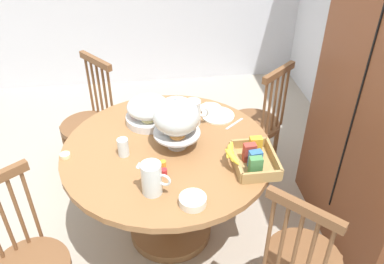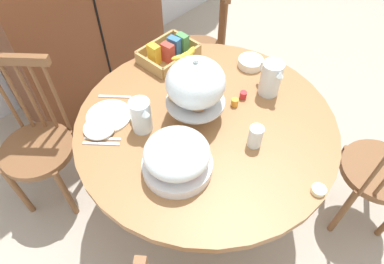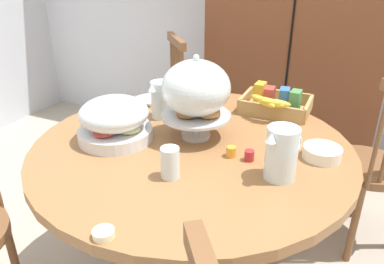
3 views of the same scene
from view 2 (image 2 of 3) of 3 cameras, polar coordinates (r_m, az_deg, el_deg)
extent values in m
plane|color=#A89E8E|center=(2.23, 7.08, -11.66)|extent=(10.00, 10.00, 0.00)
cylinder|color=olive|center=(1.64, 2.37, 1.51)|extent=(1.27, 1.27, 0.04)
cylinder|color=brown|center=(1.90, 2.05, -5.24)|extent=(0.14, 0.14, 0.63)
cylinder|color=brown|center=(2.20, 1.79, -10.55)|extent=(0.56, 0.56, 0.06)
cylinder|color=brown|center=(2.05, 29.22, -5.73)|extent=(0.40, 0.40, 0.04)
cylinder|color=brown|center=(2.35, 29.49, -6.23)|extent=(0.04, 0.04, 0.45)
cylinder|color=brown|center=(2.24, 23.01, -5.97)|extent=(0.04, 0.04, 0.45)
cylinder|color=brown|center=(2.10, 24.24, -12.25)|extent=(0.04, 0.04, 0.45)
cylinder|color=brown|center=(1.73, 29.20, -5.30)|extent=(0.02, 0.02, 0.48)
cylinder|color=brown|center=(2.52, 1.08, 13.34)|extent=(0.40, 0.40, 0.04)
cylinder|color=brown|center=(2.76, -2.05, 11.25)|extent=(0.04, 0.04, 0.45)
cylinder|color=brown|center=(2.55, -2.06, 7.34)|extent=(0.04, 0.04, 0.45)
cylinder|color=brown|center=(2.77, 3.86, 11.32)|extent=(0.04, 0.04, 0.45)
cylinder|color=brown|center=(2.56, 4.28, 7.42)|extent=(0.04, 0.04, 0.45)
cylinder|color=brown|center=(2.51, 4.92, 19.66)|extent=(0.02, 0.02, 0.48)
cylinder|color=brown|center=(2.45, 5.05, 18.84)|extent=(0.02, 0.02, 0.48)
cylinder|color=brown|center=(2.39, 5.20, 17.97)|extent=(0.02, 0.02, 0.48)
cylinder|color=brown|center=(2.33, 5.34, 17.07)|extent=(0.02, 0.02, 0.48)
cylinder|color=brown|center=(2.28, 5.49, 16.12)|extent=(0.02, 0.02, 0.48)
cylinder|color=brown|center=(2.06, -24.84, -2.80)|extent=(0.40, 0.40, 0.04)
cylinder|color=brown|center=(2.23, -27.36, -8.99)|extent=(0.04, 0.04, 0.45)
cylinder|color=brown|center=(2.11, -20.59, -9.75)|extent=(0.04, 0.04, 0.45)
cylinder|color=brown|center=(2.36, -25.07, -3.27)|extent=(0.04, 0.04, 0.45)
cylinder|color=brown|center=(2.25, -18.68, -3.67)|extent=(0.04, 0.04, 0.45)
cylinder|color=brown|center=(2.06, -29.09, 5.05)|extent=(0.02, 0.02, 0.48)
cylinder|color=brown|center=(2.03, -27.39, 5.07)|extent=(0.02, 0.02, 0.48)
cylinder|color=brown|center=(1.99, -25.62, 5.08)|extent=(0.02, 0.02, 0.48)
cylinder|color=brown|center=(1.96, -23.79, 5.10)|extent=(0.02, 0.02, 0.48)
cylinder|color=brown|center=(1.93, -21.91, 5.11)|extent=(0.02, 0.02, 0.48)
cube|color=brown|center=(1.84, -28.34, 10.80)|extent=(0.26, 0.30, 0.05)
cylinder|color=silver|center=(1.64, 0.54, 3.04)|extent=(0.12, 0.12, 0.02)
cylinder|color=silver|center=(1.61, 0.55, 3.94)|extent=(0.03, 0.03, 0.09)
cylinder|color=silver|center=(1.58, 0.57, 5.24)|extent=(0.28, 0.28, 0.01)
torus|color=#B27033|center=(1.59, 1.95, 6.81)|extent=(0.10, 0.10, 0.03)
torus|color=#D19347|center=(1.57, -2.32, 6.32)|extent=(0.10, 0.10, 0.03)
torus|color=#935628|center=(1.53, 1.02, 4.86)|extent=(0.10, 0.10, 0.03)
ellipsoid|color=silver|center=(1.50, 0.60, 8.41)|extent=(0.27, 0.27, 0.22)
sphere|color=silver|center=(1.42, 0.64, 12.04)|extent=(0.02, 0.02, 0.02)
cylinder|color=silver|center=(1.43, -2.49, -5.74)|extent=(0.30, 0.30, 0.05)
ellipsoid|color=beige|center=(1.42, -0.50, -3.37)|extent=(0.09, 0.09, 0.03)
ellipsoid|color=#8CBF59|center=(1.43, -4.31, -3.24)|extent=(0.09, 0.09, 0.03)
ellipsoid|color=#6B2D4C|center=(1.37, -4.47, -6.59)|extent=(0.09, 0.09, 0.03)
ellipsoid|color=#CC3D33|center=(1.37, -0.57, -6.50)|extent=(0.09, 0.09, 0.03)
ellipsoid|color=silver|center=(1.36, -2.62, -3.58)|extent=(0.28, 0.28, 0.13)
cylinder|color=silver|center=(1.75, 13.25, 8.86)|extent=(0.11, 0.11, 0.18)
cylinder|color=orange|center=(1.77, 13.09, 8.19)|extent=(0.09, 0.09, 0.12)
cone|color=silver|center=(1.66, 14.81, 9.50)|extent=(0.05, 0.05, 0.03)
torus|color=silver|center=(1.79, 12.19, 10.47)|extent=(0.05, 0.07, 0.07)
cylinder|color=silver|center=(1.55, -8.67, 2.75)|extent=(0.10, 0.10, 0.17)
cylinder|color=white|center=(1.56, -8.56, 2.12)|extent=(0.09, 0.09, 0.11)
cone|color=silver|center=(1.46, -7.95, 3.25)|extent=(0.04, 0.04, 0.03)
torus|color=silver|center=(1.58, -9.76, 4.39)|extent=(0.03, 0.08, 0.07)
cube|color=tan|center=(1.98, -3.95, 12.55)|extent=(0.30, 0.22, 0.01)
cube|color=tan|center=(1.90, -1.61, 11.92)|extent=(0.30, 0.02, 0.07)
cube|color=tan|center=(2.03, -6.25, 14.42)|extent=(0.30, 0.02, 0.07)
cube|color=tan|center=(1.89, -7.28, 11.16)|extent=(0.02, 0.22, 0.07)
cube|color=tan|center=(2.05, -0.92, 15.08)|extent=(0.02, 0.22, 0.07)
cube|color=gold|center=(1.92, -6.47, 13.09)|extent=(0.05, 0.07, 0.11)
cube|color=#B23D33|center=(1.92, -4.15, 13.29)|extent=(0.05, 0.07, 0.11)
cube|color=#336BAD|center=(1.96, -3.03, 14.34)|extent=(0.05, 0.08, 0.11)
cube|color=#47894C|center=(1.99, -1.65, 14.88)|extent=(0.04, 0.07, 0.11)
ellipsoid|color=yellow|center=(1.83, -1.62, 12.59)|extent=(0.14, 0.08, 0.05)
ellipsoid|color=yellow|center=(1.85, -0.96, 13.00)|extent=(0.13, 0.03, 0.05)
ellipsoid|color=yellow|center=(1.87, -0.31, 13.41)|extent=(0.14, 0.08, 0.05)
cylinder|color=white|center=(1.68, -13.94, 2.67)|extent=(0.22, 0.22, 0.01)
cylinder|color=white|center=(1.63, -15.45, 0.72)|extent=(0.15, 0.15, 0.01)
cylinder|color=white|center=(1.94, 9.94, 11.57)|extent=(0.14, 0.14, 0.04)
cylinder|color=silver|center=(1.51, 10.74, -0.75)|extent=(0.06, 0.06, 0.11)
cylinder|color=beige|center=(1.47, 20.74, -9.22)|extent=(0.06, 0.06, 0.02)
cylinder|color=#B7282D|center=(1.74, 8.70, 6.23)|extent=(0.04, 0.04, 0.04)
cylinder|color=orange|center=(1.69, 7.29, 5.05)|extent=(0.04, 0.04, 0.04)
cube|color=silver|center=(1.60, -14.95, -1.08)|extent=(0.12, 0.14, 0.01)
cube|color=silver|center=(1.58, -15.19, -1.92)|extent=(0.12, 0.14, 0.01)
cube|color=silver|center=(1.78, -12.99, 5.90)|extent=(0.12, 0.14, 0.01)
camera|label=1|loc=(2.83, 45.95, 45.35)|focal=37.33mm
camera|label=3|loc=(1.58, 57.75, 6.73)|focal=34.93mm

